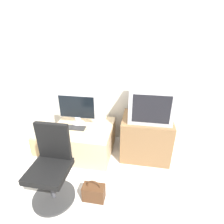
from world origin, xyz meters
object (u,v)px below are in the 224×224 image
Objects in this scene: office_chair at (52,169)px; book at (42,166)px; main_monitor at (77,109)px; crt_tv at (151,103)px; keyboard at (76,128)px; mouse at (88,129)px; handbag at (94,192)px; cardboard_box_lower at (41,144)px.

office_chair reaches higher than book.
crt_tv is at bearing -0.33° from main_monitor.
keyboard is 5.79× the size of mouse.
crt_tv is (1.11, -0.01, 0.19)m from main_monitor.
mouse reaches higher than handbag.
crt_tv reaches higher than mouse.
main_monitor is 1.99× the size of keyboard.
keyboard is 0.32× the size of office_chair.
mouse is 0.06× the size of office_chair.
cardboard_box_lower is at bearing -174.87° from mouse.
mouse is 0.17× the size of handbag.
office_chair is at bearing -103.46° from mouse.
book is at bearing 156.89° from handbag.
handbag is 1.53× the size of book.
crt_tv reaches higher than office_chair.
main_monitor is 0.36m from mouse.
book is (-0.41, 0.39, -0.38)m from office_chair.
main_monitor is 0.29m from keyboard.
office_chair is at bearing -89.47° from keyboard.
mouse is (0.21, -0.17, -0.23)m from main_monitor.
crt_tv is 0.65× the size of office_chair.
keyboard reaches higher than cardboard_box_lower.
office_chair is (-0.19, -0.80, -0.08)m from mouse.
keyboard is 1.00× the size of handbag.
mouse is 1.00m from crt_tv.
crt_tv is 1.53m from office_chair.
mouse is at bearing -37.96° from main_monitor.
office_chair is (0.01, -0.81, -0.07)m from keyboard.
cardboard_box_lower is at bearing 129.13° from office_chair.
main_monitor is at bearing 95.58° from keyboard.
crt_tv reaches higher than main_monitor.
book is at bearing -159.23° from crt_tv.
crt_tv reaches higher than cardboard_box_lower.
cardboard_box_lower is 1.05× the size of handbag.
mouse is 0.85m from cardboard_box_lower.
crt_tv is at bearing 7.85° from cardboard_box_lower.
main_monitor is at bearing 91.34° from office_chair.
book is (-0.89, 0.38, -0.09)m from handbag.
mouse is at bearing -169.79° from crt_tv.
handbag is (0.28, -0.79, -0.37)m from mouse.
mouse is 0.86m from book.
main_monitor is 0.83m from cardboard_box_lower.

